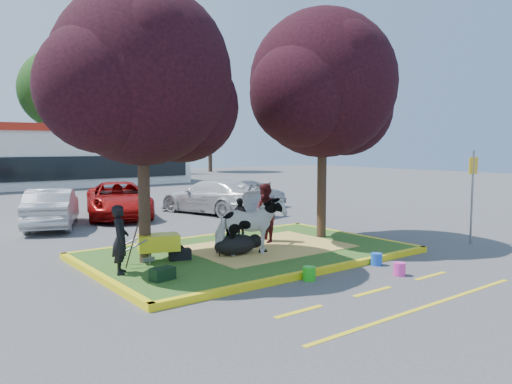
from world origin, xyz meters
TOP-DOWN VIEW (x-y plane):
  - ground at (0.00, 0.00)m, footprint 90.00×90.00m
  - median_island at (0.00, 0.00)m, footprint 8.00×5.00m
  - curb_near at (0.00, -2.58)m, footprint 8.30×0.16m
  - curb_far at (0.00, 2.58)m, footprint 8.30×0.16m
  - curb_left at (-4.08, 0.00)m, footprint 0.16×5.30m
  - curb_right at (4.08, 0.00)m, footprint 0.16×5.30m
  - straw_bedding at (0.60, 0.00)m, footprint 4.20×3.00m
  - tree_purple_left at (-2.78, 0.38)m, footprint 5.06×4.20m
  - tree_purple_right at (2.92, 0.18)m, footprint 5.30×4.40m
  - fire_lane_stripe_a at (-2.00, -4.20)m, footprint 1.10×0.12m
  - fire_lane_stripe_b at (0.00, -4.20)m, footprint 1.10×0.12m
  - fire_lane_stripe_c at (2.00, -4.20)m, footprint 1.10×0.12m
  - fire_lane_long at (0.00, -5.40)m, footprint 6.00×0.10m
  - retail_building at (2.00, 27.98)m, footprint 20.40×8.40m
  - treeline at (1.23, 37.61)m, footprint 46.58×7.80m
  - cow at (-0.41, -0.60)m, footprint 1.89×1.16m
  - calf at (-0.64, -0.29)m, footprint 1.33×0.92m
  - handler at (-3.70, -0.31)m, footprint 0.55×0.65m
  - visitor_a at (0.99, 0.55)m, footprint 0.81×0.95m
  - visitor_b at (0.70, 1.42)m, footprint 0.37×0.75m
  - wheelbarrow at (-2.51, 0.24)m, footprint 1.73×0.86m
  - gear_bag_dark at (-2.04, 0.09)m, footprint 0.58×0.42m
  - gear_bag_green at (-3.22, -1.33)m, footprint 0.53×0.38m
  - sign_post at (6.28, -2.72)m, footprint 0.39×0.06m
  - bucket_green at (-0.44, -2.80)m, footprint 0.32×0.32m
  - bucket_pink at (1.47, -3.74)m, footprint 0.36×0.36m
  - bucket_blue at (1.83, -2.80)m, footprint 0.31×0.31m
  - car_silver at (-2.90, 7.95)m, footprint 2.99×4.55m
  - car_red at (-0.00, 8.99)m, footprint 3.84×5.67m
  - car_white at (3.69, 7.68)m, footprint 3.31×5.44m
  - car_grey at (6.50, 8.89)m, footprint 2.55×3.85m

SIDE VIEW (x-z plane):
  - ground at x=0.00m, z-range 0.00..0.00m
  - fire_lane_stripe_a at x=-2.00m, z-range 0.00..0.01m
  - fire_lane_stripe_b at x=0.00m, z-range 0.00..0.01m
  - fire_lane_stripe_c at x=2.00m, z-range 0.00..0.01m
  - fire_lane_long at x=0.00m, z-range 0.00..0.01m
  - median_island at x=0.00m, z-range 0.00..0.15m
  - curb_near at x=0.00m, z-range 0.00..0.15m
  - curb_far at x=0.00m, z-range 0.00..0.15m
  - curb_left at x=-4.08m, z-range 0.00..0.15m
  - curb_right at x=4.08m, z-range 0.00..0.15m
  - bucket_pink at x=1.47m, z-range 0.00..0.30m
  - bucket_blue at x=1.83m, z-range 0.00..0.30m
  - bucket_green at x=-0.44m, z-range 0.00..0.30m
  - straw_bedding at x=0.60m, z-range 0.15..0.16m
  - gear_bag_green at x=-3.22m, z-range 0.15..0.41m
  - gear_bag_dark at x=-2.04m, z-range 0.15..0.42m
  - calf at x=-0.64m, z-range 0.15..0.68m
  - car_grey at x=6.50m, z-range 0.00..1.20m
  - wheelbarrow at x=-2.51m, z-range 0.27..0.93m
  - car_silver at x=-2.90m, z-range 0.00..1.42m
  - car_red at x=0.00m, z-range 0.00..1.44m
  - car_white at x=3.69m, z-range 0.00..1.47m
  - visitor_b at x=0.70m, z-range 0.15..1.38m
  - cow at x=-0.41m, z-range 0.15..1.64m
  - handler at x=-3.70m, z-range 0.15..1.66m
  - visitor_a at x=0.99m, z-range 0.15..1.85m
  - sign_post at x=6.28m, z-range 0.35..3.14m
  - retail_building at x=2.00m, z-range 0.05..4.45m
  - tree_purple_left at x=-2.78m, z-range 1.10..7.61m
  - tree_purple_right at x=2.92m, z-range 1.15..7.97m
  - treeline at x=1.23m, z-range 0.42..15.05m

